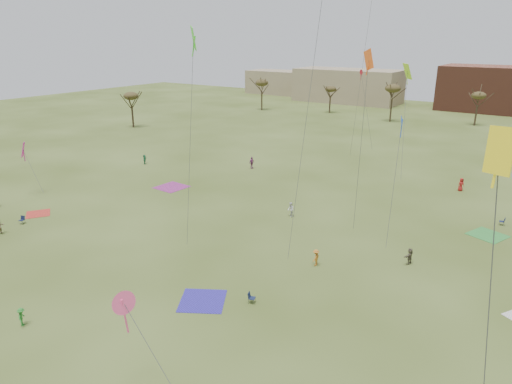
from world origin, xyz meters
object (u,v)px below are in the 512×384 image
Objects in this scene: flyer_near_center at (22,317)px; camp_chair_left at (22,222)px; camp_chair_right at (502,223)px; camp_chair_center at (252,300)px.

flyer_near_center is 21.09m from camp_chair_left.
camp_chair_left and camp_chair_right have the same top height.
camp_chair_left is (-18.22, 10.61, -0.44)m from flyer_near_center.
camp_chair_center is 31.56m from camp_chair_right.
flyer_near_center is 16.73m from camp_chair_center.
camp_chair_left is 1.00× the size of camp_chair_right.
camp_chair_center and camp_chair_right have the same top height.
camp_chair_right is at bearing 12.88° from camp_chair_left.
camp_chair_right is at bearing -80.88° from flyer_near_center.
camp_chair_center is 1.00× the size of camp_chair_right.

